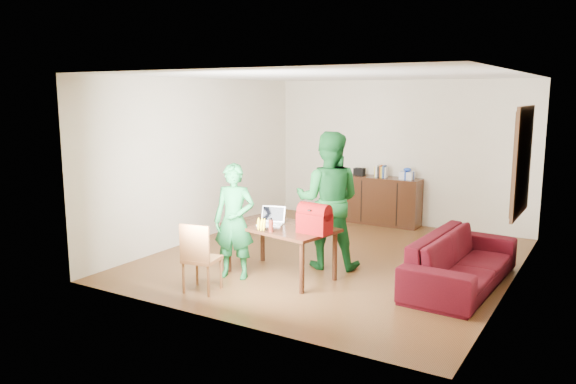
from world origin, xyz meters
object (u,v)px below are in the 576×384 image
Objects in this scene: person_far at (328,200)px; sofa at (462,261)px; chair at (202,271)px; red_bag at (315,221)px; person_near at (234,221)px; bottle at (271,225)px; table at (280,232)px; laptop at (270,222)px.

sofa is at bearing 166.23° from person_far.
person_far reaches higher than chair.
red_bag is at bearing 29.74° from chair.
chair is at bearing -108.72° from person_near.
person_near is 3.74× the size of red_bag.
person_near is 0.57m from bottle.
table reaches higher than sofa.
person_near is 1.38m from person_far.
chair is 0.39× the size of sofa.
sofa is (2.21, 0.85, -0.28)m from table.
red_bag is 0.18× the size of sofa.
person_far is at bearing 110.40° from red_bag.
sofa is (2.73, 1.88, 0.07)m from chair.
laptop is at bearing 113.18° from sofa.
person_near reaches higher than chair.
person_far reaches higher than red_bag.
table is 1.82× the size of chair.
laptop is 0.92× the size of red_bag.
bottle is (0.07, -0.35, 0.17)m from table.
table is 8.91× the size of bottle.
red_bag reaches higher than laptop.
person_far is 5.08× the size of laptop.
bottle is 0.44× the size of red_bag.
person_far reaches higher than sofa.
person_far is at bearing 53.09° from chair.
laptop reaches higher than sofa.
red_bag is (0.51, 0.23, 0.06)m from bottle.
person_far is (0.36, 0.70, 0.35)m from table.
chair reaches higher than table.
table is 0.64m from person_near.
laptop is at bearing 177.73° from red_bag.
bottle is at bearing -72.91° from laptop.
red_bag is at bearing 123.69° from sofa.
bottle is (0.59, 0.68, 0.53)m from chair.
person_near is 0.49m from laptop.
laptop reaches higher than table.
sofa is at bearing 29.31° from bottle.
person_near reaches higher than table.
table is 2.39m from sofa.
chair is at bearing -131.14° from bottle.
table is at bearing 101.48° from bottle.
table is 1.21m from chair.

